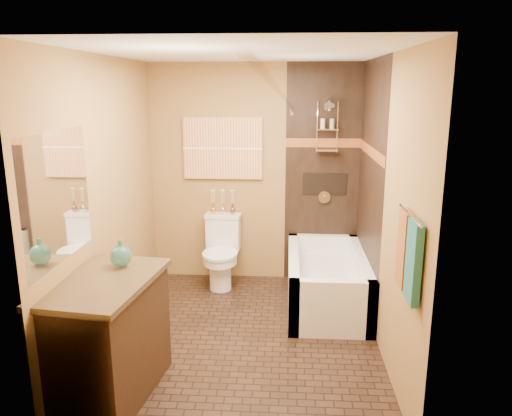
# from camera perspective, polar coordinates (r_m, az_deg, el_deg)

# --- Properties ---
(floor) EXTENTS (3.00, 3.00, 0.00)m
(floor) POSITION_cam_1_polar(r_m,az_deg,el_deg) (4.73, -1.33, -14.47)
(floor) COLOR black
(floor) RESTS_ON ground
(wall_left) EXTENTS (0.02, 3.00, 2.50)m
(wall_left) POSITION_cam_1_polar(r_m,az_deg,el_deg) (4.55, -16.66, 0.61)
(wall_left) COLOR olive
(wall_left) RESTS_ON floor
(wall_right) EXTENTS (0.02, 3.00, 2.50)m
(wall_right) POSITION_cam_1_polar(r_m,az_deg,el_deg) (4.35, 14.53, 0.17)
(wall_right) COLOR olive
(wall_right) RESTS_ON floor
(wall_back) EXTENTS (2.40, 0.02, 2.50)m
(wall_back) POSITION_cam_1_polar(r_m,az_deg,el_deg) (5.75, -0.12, 3.87)
(wall_back) COLOR olive
(wall_back) RESTS_ON floor
(wall_front) EXTENTS (2.40, 0.02, 2.50)m
(wall_front) POSITION_cam_1_polar(r_m,az_deg,el_deg) (2.86, -4.07, -6.56)
(wall_front) COLOR olive
(wall_front) RESTS_ON floor
(ceiling) EXTENTS (3.00, 3.00, 0.00)m
(ceiling) POSITION_cam_1_polar(r_m,az_deg,el_deg) (4.18, -1.53, 17.34)
(ceiling) COLOR silver
(ceiling) RESTS_ON wall_back
(alcove_tile_back) EXTENTS (0.85, 0.01, 2.50)m
(alcove_tile_back) POSITION_cam_1_polar(r_m,az_deg,el_deg) (5.74, 7.63, 3.73)
(alcove_tile_back) COLOR black
(alcove_tile_back) RESTS_ON wall_back
(alcove_tile_right) EXTENTS (0.01, 1.50, 2.50)m
(alcove_tile_right) POSITION_cam_1_polar(r_m,az_deg,el_deg) (5.07, 12.85, 2.16)
(alcove_tile_right) COLOR black
(alcove_tile_right) RESTS_ON wall_right
(mosaic_band_back) EXTENTS (0.85, 0.01, 0.10)m
(mosaic_band_back) POSITION_cam_1_polar(r_m,az_deg,el_deg) (5.68, 7.76, 7.39)
(mosaic_band_back) COLOR maroon
(mosaic_band_back) RESTS_ON alcove_tile_back
(mosaic_band_right) EXTENTS (0.01, 1.50, 0.10)m
(mosaic_band_right) POSITION_cam_1_polar(r_m,az_deg,el_deg) (5.01, 12.96, 6.32)
(mosaic_band_right) COLOR maroon
(mosaic_band_right) RESTS_ON alcove_tile_right
(alcove_niche) EXTENTS (0.50, 0.01, 0.25)m
(alcove_niche) POSITION_cam_1_polar(r_m,az_deg,el_deg) (5.76, 7.85, 2.73)
(alcove_niche) COLOR black
(alcove_niche) RESTS_ON alcove_tile_back
(shower_fixtures) EXTENTS (0.24, 0.33, 1.16)m
(shower_fixtures) POSITION_cam_1_polar(r_m,az_deg,el_deg) (5.58, 8.10, 7.73)
(shower_fixtures) COLOR silver
(shower_fixtures) RESTS_ON floor
(curtain_rod) EXTENTS (0.03, 1.55, 0.03)m
(curtain_rod) POSITION_cam_1_polar(r_m,az_deg,el_deg) (4.91, 4.05, 11.17)
(curtain_rod) COLOR silver
(curtain_rod) RESTS_ON wall_back
(towel_bar) EXTENTS (0.02, 0.55, 0.02)m
(towel_bar) POSITION_cam_1_polar(r_m,az_deg,el_deg) (3.30, 17.21, -0.74)
(towel_bar) COLOR silver
(towel_bar) RESTS_ON wall_right
(towel_teal) EXTENTS (0.05, 0.22, 0.52)m
(towel_teal) POSITION_cam_1_polar(r_m,az_deg,el_deg) (3.25, 17.56, -5.92)
(towel_teal) COLOR #1D615F
(towel_teal) RESTS_ON towel_bar
(towel_rust) EXTENTS (0.05, 0.22, 0.52)m
(towel_rust) POSITION_cam_1_polar(r_m,az_deg,el_deg) (3.49, 16.57, -4.49)
(towel_rust) COLOR brown
(towel_rust) RESTS_ON towel_bar
(sunset_painting) EXTENTS (0.90, 0.04, 0.70)m
(sunset_painting) POSITION_cam_1_polar(r_m,az_deg,el_deg) (5.72, -3.81, 6.82)
(sunset_painting) COLOR #D36131
(sunset_painting) RESTS_ON wall_back
(vanity_mirror) EXTENTS (0.01, 1.00, 0.90)m
(vanity_mirror) POSITION_cam_1_polar(r_m,az_deg,el_deg) (3.65, -21.70, 1.09)
(vanity_mirror) COLOR white
(vanity_mirror) RESTS_ON wall_left
(bathtub) EXTENTS (0.80, 1.50, 0.55)m
(bathtub) POSITION_cam_1_polar(r_m,az_deg,el_deg) (5.32, 8.08, -8.67)
(bathtub) COLOR white
(bathtub) RESTS_ON floor
(toilet) EXTENTS (0.42, 0.61, 0.80)m
(toilet) POSITION_cam_1_polar(r_m,az_deg,el_deg) (5.72, -3.96, -4.98)
(toilet) COLOR white
(toilet) RESTS_ON floor
(vanity) EXTENTS (0.76, 1.10, 0.91)m
(vanity) POSITION_cam_1_polar(r_m,az_deg,el_deg) (3.90, -16.70, -14.04)
(vanity) COLOR black
(vanity) RESTS_ON floor
(teal_bottle) EXTENTS (0.18, 0.18, 0.26)m
(teal_bottle) POSITION_cam_1_polar(r_m,az_deg,el_deg) (3.91, -15.22, -5.02)
(teal_bottle) COLOR #267265
(teal_bottle) RESTS_ON vanity
(bud_vases) EXTENTS (0.28, 0.06, 0.28)m
(bud_vases) POSITION_cam_1_polar(r_m,az_deg,el_deg) (5.74, -3.82, 0.77)
(bud_vases) COLOR gold
(bud_vases) RESTS_ON toilet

